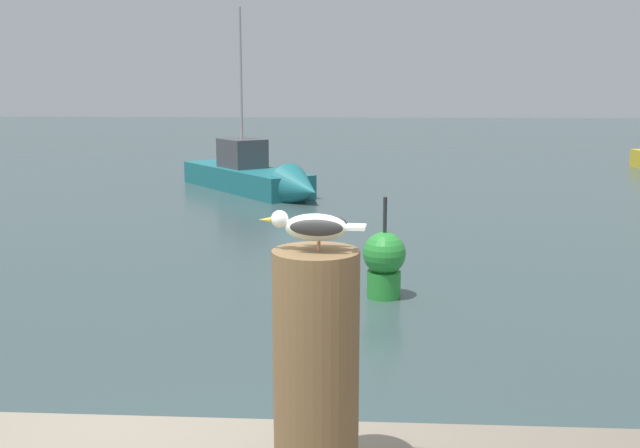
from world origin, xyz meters
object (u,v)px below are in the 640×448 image
at_px(boat_teal, 258,177).
at_px(channel_buoy, 384,262).
at_px(mooring_post, 316,367).
at_px(seagull, 314,226).

height_order(boat_teal, channel_buoy, boat_teal).
bearing_deg(mooring_post, boat_teal, 99.05).
distance_m(mooring_post, boat_teal, 16.14).
relative_size(mooring_post, seagull, 2.29).
distance_m(seagull, channel_buoy, 6.91).
xyz_separation_m(seagull, boat_teal, (-2.52, 15.89, -1.82)).
bearing_deg(seagull, mooring_post, -4.64).
bearing_deg(boat_teal, seagull, -80.98).
xyz_separation_m(mooring_post, boat_teal, (-2.53, 15.89, -1.29)).
bearing_deg(seagull, boat_teal, 99.02).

